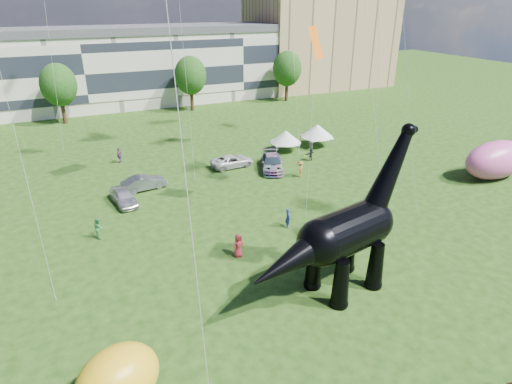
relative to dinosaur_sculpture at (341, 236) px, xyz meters
name	(u,v)px	position (x,y,z in m)	size (l,w,h in m)	color
ground	(321,316)	(-2.34, -1.79, -4.03)	(220.00, 220.00, 0.00)	#16330C
terrace_row	(82,73)	(-10.34, 60.21, 1.97)	(78.00, 11.00, 12.00)	beige
apartment_block	(319,31)	(37.66, 63.21, 6.97)	(28.00, 18.00, 22.00)	tan
tree_mid_left	(58,81)	(-14.34, 51.21, 2.26)	(5.20, 5.20, 9.44)	#382314
tree_mid_right	(190,72)	(5.66, 51.21, 2.26)	(5.20, 5.20, 9.44)	#382314
tree_far_right	(287,66)	(23.66, 51.21, 2.26)	(5.20, 5.20, 9.44)	#382314
dinosaur_sculpture	(341,236)	(0.00, 0.00, 0.00)	(13.09, 4.83, 10.67)	black
car_silver	(123,197)	(-10.63, 18.85, -3.30)	(1.73, 4.30, 1.46)	silver
car_grey	(144,183)	(-8.24, 21.39, -3.30)	(1.54, 4.41, 1.45)	slate
car_white	(232,161)	(2.02, 23.62, -3.35)	(2.25, 4.87, 1.35)	silver
car_dark	(272,163)	(5.69, 20.96, -3.22)	(2.27, 5.59, 1.62)	#595960
gazebo_near	(317,131)	(14.67, 26.16, -2.04)	(4.19, 4.19, 2.83)	silver
gazebo_far	(286,137)	(10.03, 25.98, -2.19)	(4.62, 4.62, 2.62)	silver
inflatable_pink	(497,160)	(26.02, 9.21, -2.03)	(8.01, 4.01, 4.01)	#D753A0
inflatable_yellow	(118,379)	(-14.10, -3.03, -2.51)	(3.95, 3.04, 3.04)	gold
visitors	(202,211)	(-5.02, 12.86, -3.17)	(45.89, 41.91, 1.86)	gray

